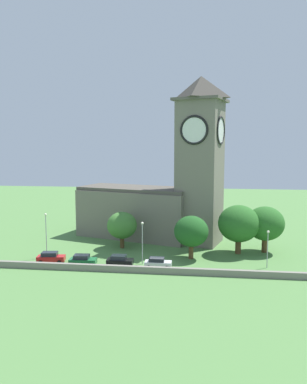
# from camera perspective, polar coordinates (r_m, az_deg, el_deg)

# --- Properties ---
(ground_plane) EXTENTS (200.00, 200.00, 0.00)m
(ground_plane) POSITION_cam_1_polar(r_m,az_deg,el_deg) (77.92, 1.78, -7.51)
(ground_plane) COLOR #517F42
(church) EXTENTS (32.35, 18.54, 32.86)m
(church) POSITION_cam_1_polar(r_m,az_deg,el_deg) (78.58, 1.44, 0.28)
(church) COLOR slate
(church) RESTS_ON ground
(quay_barrier) EXTENTS (51.01, 0.70, 1.04)m
(quay_barrier) POSITION_cam_1_polar(r_m,az_deg,el_deg) (59.18, 0.02, -11.70)
(quay_barrier) COLOR gray
(quay_barrier) RESTS_ON ground
(car_red) EXTENTS (4.77, 2.59, 1.82)m
(car_red) POSITION_cam_1_polar(r_m,az_deg,el_deg) (66.49, -15.24, -9.48)
(car_red) COLOR red
(car_red) RESTS_ON ground
(car_green) EXTENTS (4.48, 2.49, 1.81)m
(car_green) POSITION_cam_1_polar(r_m,az_deg,el_deg) (63.78, -10.65, -10.07)
(car_green) COLOR #1E6B38
(car_green) RESTS_ON ground
(car_black) EXTENTS (4.27, 2.31, 1.84)m
(car_black) POSITION_cam_1_polar(r_m,az_deg,el_deg) (62.62, -5.11, -10.28)
(car_black) COLOR black
(car_black) RESTS_ON ground
(car_white) EXTENTS (4.29, 2.05, 1.66)m
(car_white) POSITION_cam_1_polar(r_m,az_deg,el_deg) (61.66, 0.65, -10.61)
(car_white) COLOR silver
(car_white) RESTS_ON ground
(streetlamp_west_end) EXTENTS (0.44, 0.44, 7.88)m
(streetlamp_west_end) POSITION_cam_1_polar(r_m,az_deg,el_deg) (68.53, -15.92, -5.34)
(streetlamp_west_end) COLOR #9EA0A5
(streetlamp_west_end) RESTS_ON ground
(streetlamp_west_mid) EXTENTS (0.44, 0.44, 7.13)m
(streetlamp_west_mid) POSITION_cam_1_polar(r_m,az_deg,el_deg) (62.41, -1.70, -6.67)
(streetlamp_west_mid) COLOR #9EA0A5
(streetlamp_west_mid) RESTS_ON ground
(streetlamp_central) EXTENTS (0.44, 0.44, 6.12)m
(streetlamp_central) POSITION_cam_1_polar(r_m,az_deg,el_deg) (63.38, 16.86, -7.31)
(streetlamp_central) COLOR #9EA0A5
(streetlamp_central) RESTS_ON ground
(tree_riverside_west) EXTENTS (5.70, 5.70, 6.98)m
(tree_riverside_west) POSITION_cam_1_polar(r_m,az_deg,el_deg) (72.69, -4.77, -5.04)
(tree_riverside_west) COLOR brown
(tree_riverside_west) RESTS_ON ground
(tree_by_tower) EXTENTS (6.93, 6.93, 8.51)m
(tree_by_tower) POSITION_cam_1_polar(r_m,az_deg,el_deg) (72.17, 16.49, -4.60)
(tree_by_tower) COLOR brown
(tree_by_tower) RESTS_ON ground
(tree_riverside_east) EXTENTS (5.94, 5.94, 7.53)m
(tree_riverside_east) POSITION_cam_1_polar(r_m,az_deg,el_deg) (65.77, 5.71, -5.93)
(tree_riverside_east) COLOR brown
(tree_riverside_east) RESTS_ON ground
(tree_churchyard) EXTENTS (7.43, 7.43, 8.90)m
(tree_churchyard) POSITION_cam_1_polar(r_m,az_deg,el_deg) (70.07, 12.74, -4.69)
(tree_churchyard) COLOR brown
(tree_churchyard) RESTS_ON ground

